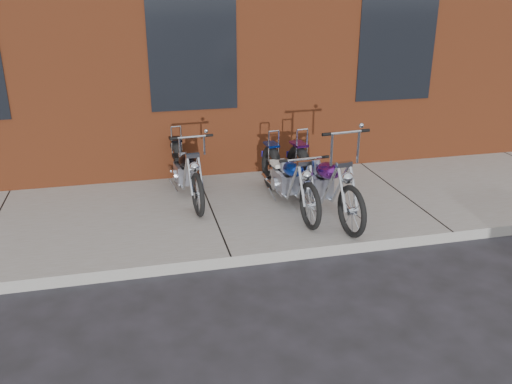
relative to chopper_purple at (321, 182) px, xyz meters
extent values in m
plane|color=black|center=(-1.53, -1.11, -0.58)|extent=(120.00, 120.00, 0.00)
cube|color=#A4A4A4|center=(-1.53, 0.39, -0.51)|extent=(22.00, 3.00, 0.15)
torus|color=black|center=(-0.07, 0.61, -0.05)|extent=(0.23, 0.78, 0.76)
torus|color=black|center=(0.12, -1.05, -0.09)|extent=(0.15, 0.69, 0.69)
cube|color=#9195A9|center=(0.01, -0.07, -0.06)|extent=(0.34, 0.45, 0.32)
ellipsoid|color=#60187C|center=(0.04, -0.36, 0.25)|extent=(0.34, 0.61, 0.33)
cube|color=black|center=(-0.02, 0.21, 0.15)|extent=(0.29, 0.32, 0.06)
cylinder|color=silver|center=(0.10, -0.92, 0.19)|extent=(0.08, 0.31, 0.57)
cylinder|color=silver|center=(0.09, -0.78, 0.89)|extent=(0.58, 0.10, 0.03)
cylinder|color=silver|center=(-0.06, 0.52, 0.35)|extent=(0.03, 0.03, 0.51)
cylinder|color=silver|center=(0.11, 0.18, -0.20)|extent=(0.16, 0.95, 0.05)
torus|color=black|center=(-0.45, 0.86, -0.07)|extent=(0.19, 0.72, 0.72)
torus|color=black|center=(-0.33, -0.70, -0.11)|extent=(0.12, 0.65, 0.65)
cube|color=#9195A9|center=(-0.40, 0.22, -0.08)|extent=(0.31, 0.42, 0.30)
ellipsoid|color=#0C32B6|center=(-0.38, -0.05, 0.20)|extent=(0.30, 0.56, 0.30)
cube|color=silver|center=(-0.42, 0.48, 0.11)|extent=(0.26, 0.30, 0.06)
cylinder|color=silver|center=(-0.34, -0.57, 0.15)|extent=(0.06, 0.29, 0.54)
cylinder|color=silver|center=(-0.35, -0.45, 0.47)|extent=(0.55, 0.07, 0.03)
cylinder|color=silver|center=(-0.44, 0.78, 0.30)|extent=(0.02, 0.02, 0.48)
cylinder|color=silver|center=(-0.30, 0.45, -0.21)|extent=(0.11, 0.90, 0.05)
torus|color=black|center=(-1.87, 1.59, -0.08)|extent=(0.20, 0.71, 0.70)
torus|color=black|center=(-1.72, 0.07, -0.12)|extent=(0.13, 0.63, 0.63)
cube|color=#9195A9|center=(-1.81, 0.97, -0.09)|extent=(0.31, 0.41, 0.29)
ellipsoid|color=black|center=(-1.78, 0.70, 0.19)|extent=(0.30, 0.55, 0.30)
cube|color=black|center=(-1.83, 1.22, 0.10)|extent=(0.26, 0.29, 0.06)
cylinder|color=silver|center=(-1.73, 0.19, 0.14)|extent=(0.07, 0.28, 0.52)
cylinder|color=silver|center=(-1.75, 0.32, 0.66)|extent=(0.53, 0.08, 0.03)
cylinder|color=silver|center=(-1.86, 1.51, 0.28)|extent=(0.02, 0.02, 0.46)
cylinder|color=silver|center=(-1.71, 1.19, -0.22)|extent=(0.13, 0.87, 0.05)
camera|label=1|loc=(-2.57, -6.82, 2.66)|focal=38.00mm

